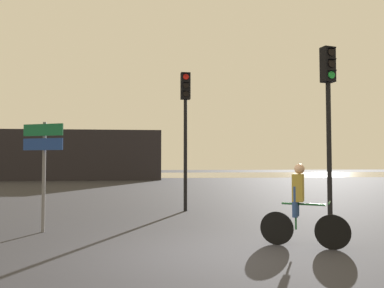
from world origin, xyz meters
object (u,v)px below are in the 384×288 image
object	(u,v)px
traffic_light_center	(185,115)
traffic_light_near_right	(328,102)
distant_building	(73,155)
direction_sign_post	(43,156)
cyclist	(300,205)

from	to	relation	value
traffic_light_center	traffic_light_near_right	distance (m)	4.83
distant_building	direction_sign_post	bearing A→B (deg)	-79.41
traffic_light_near_right	cyclist	bearing A→B (deg)	37.13
traffic_light_center	traffic_light_near_right	world-z (taller)	traffic_light_center
direction_sign_post	traffic_light_near_right	bearing A→B (deg)	-158.19
traffic_light_near_right	direction_sign_post	distance (m)	7.15
traffic_light_center	traffic_light_near_right	size ratio (longest dim) A/B	1.02
distant_building	traffic_light_center	distance (m)	23.12
distant_building	traffic_light_near_right	size ratio (longest dim) A/B	3.40
cyclist	distant_building	bearing A→B (deg)	-130.69
distant_building	traffic_light_center	bearing A→B (deg)	-68.94
direction_sign_post	distant_building	bearing A→B (deg)	-56.80
distant_building	direction_sign_post	size ratio (longest dim) A/B	5.98
distant_building	cyclist	xyz separation A→B (m)	(10.13, -26.92, -1.33)
traffic_light_center	cyclist	xyz separation A→B (m)	(1.84, -5.37, -2.40)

